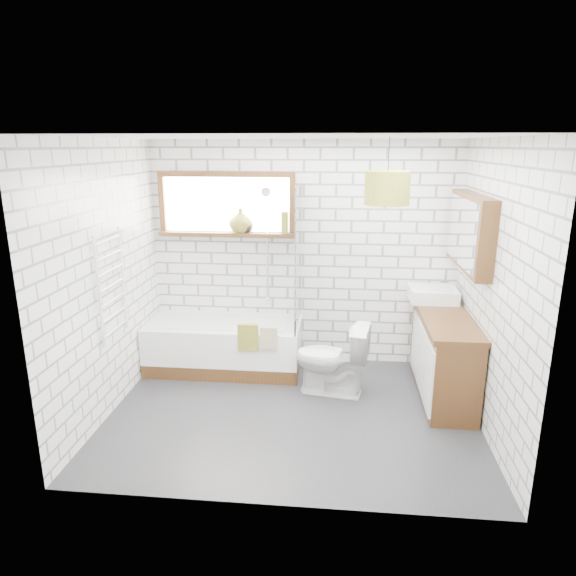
# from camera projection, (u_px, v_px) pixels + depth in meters

# --- Properties ---
(floor) EXTENTS (3.40, 2.60, 0.01)m
(floor) POSITION_uv_depth(u_px,v_px,m) (292.00, 413.00, 4.84)
(floor) COLOR #262629
(floor) RESTS_ON ground
(ceiling) EXTENTS (3.40, 2.60, 0.01)m
(ceiling) POSITION_uv_depth(u_px,v_px,m) (293.00, 136.00, 4.17)
(ceiling) COLOR white
(ceiling) RESTS_ON ground
(wall_back) EXTENTS (3.40, 0.01, 2.50)m
(wall_back) POSITION_uv_depth(u_px,v_px,m) (303.00, 254.00, 5.76)
(wall_back) COLOR white
(wall_back) RESTS_ON ground
(wall_front) EXTENTS (3.40, 0.01, 2.50)m
(wall_front) POSITION_uv_depth(u_px,v_px,m) (274.00, 339.00, 3.26)
(wall_front) COLOR white
(wall_front) RESTS_ON ground
(wall_left) EXTENTS (0.01, 2.60, 2.50)m
(wall_left) POSITION_uv_depth(u_px,v_px,m) (106.00, 280.00, 4.67)
(wall_left) COLOR white
(wall_left) RESTS_ON ground
(wall_right) EXTENTS (0.01, 2.60, 2.50)m
(wall_right) POSITION_uv_depth(u_px,v_px,m) (493.00, 290.00, 4.34)
(wall_right) COLOR white
(wall_right) RESTS_ON ground
(window) EXTENTS (1.52, 0.16, 0.68)m
(window) POSITION_uv_depth(u_px,v_px,m) (226.00, 205.00, 5.65)
(window) COLOR #3D2310
(window) RESTS_ON wall_back
(towel_radiator) EXTENTS (0.06, 0.52, 1.00)m
(towel_radiator) POSITION_uv_depth(u_px,v_px,m) (112.00, 285.00, 4.68)
(towel_radiator) COLOR white
(towel_radiator) RESTS_ON wall_left
(mirror_cabinet) EXTENTS (0.16, 1.20, 0.70)m
(mirror_cabinet) POSITION_uv_depth(u_px,v_px,m) (470.00, 232.00, 4.82)
(mirror_cabinet) COLOR #3D2310
(mirror_cabinet) RESTS_ON wall_right
(shower_riser) EXTENTS (0.02, 0.02, 1.30)m
(shower_riser) POSITION_uv_depth(u_px,v_px,m) (267.00, 246.00, 5.72)
(shower_riser) COLOR silver
(shower_riser) RESTS_ON wall_back
(bathtub) EXTENTS (1.68, 0.74, 0.55)m
(bathtub) POSITION_uv_depth(u_px,v_px,m) (225.00, 345.00, 5.74)
(bathtub) COLOR white
(bathtub) RESTS_ON floor
(shower_screen) EXTENTS (0.02, 0.72, 1.50)m
(shower_screen) POSITION_uv_depth(u_px,v_px,m) (298.00, 258.00, 5.39)
(shower_screen) COLOR white
(shower_screen) RESTS_ON bathtub
(towel_green) EXTENTS (0.21, 0.06, 0.28)m
(towel_green) POSITION_uv_depth(u_px,v_px,m) (248.00, 337.00, 5.28)
(towel_green) COLOR olive
(towel_green) RESTS_ON bathtub
(towel_beige) EXTENTS (0.18, 0.04, 0.23)m
(towel_beige) POSITION_uv_depth(u_px,v_px,m) (269.00, 338.00, 5.26)
(towel_beige) COLOR tan
(towel_beige) RESTS_ON bathtub
(vanity) EXTENTS (0.47, 1.45, 0.83)m
(vanity) POSITION_uv_depth(u_px,v_px,m) (443.00, 354.00, 5.13)
(vanity) COLOR #3D2310
(vanity) RESTS_ON floor
(basin) EXTENTS (0.49, 0.43, 0.14)m
(basin) POSITION_uv_depth(u_px,v_px,m) (433.00, 294.00, 5.46)
(basin) COLOR white
(basin) RESTS_ON vanity
(tap) EXTENTS (0.04, 0.04, 0.17)m
(tap) POSITION_uv_depth(u_px,v_px,m) (449.00, 289.00, 5.43)
(tap) COLOR silver
(tap) RESTS_ON vanity
(toilet) EXTENTS (0.53, 0.79, 0.74)m
(toilet) POSITION_uv_depth(u_px,v_px,m) (331.00, 359.00, 5.13)
(toilet) COLOR white
(toilet) RESTS_ON floor
(vase_olive) EXTENTS (0.32, 0.32, 0.27)m
(vase_olive) POSITION_uv_depth(u_px,v_px,m) (241.00, 222.00, 5.65)
(vase_olive) COLOR olive
(vase_olive) RESTS_ON window
(vase_dark) EXTENTS (0.20, 0.20, 0.20)m
(vase_dark) POSITION_uv_depth(u_px,v_px,m) (245.00, 226.00, 5.66)
(vase_dark) COLOR black
(vase_dark) RESTS_ON window
(bottle) EXTENTS (0.09, 0.09, 0.23)m
(bottle) POSITION_uv_depth(u_px,v_px,m) (285.00, 224.00, 5.61)
(bottle) COLOR olive
(bottle) RESTS_ON window
(pendant) EXTENTS (0.37, 0.37, 0.27)m
(pendant) POSITION_uv_depth(u_px,v_px,m) (387.00, 188.00, 4.16)
(pendant) COLOR olive
(pendant) RESTS_ON ceiling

